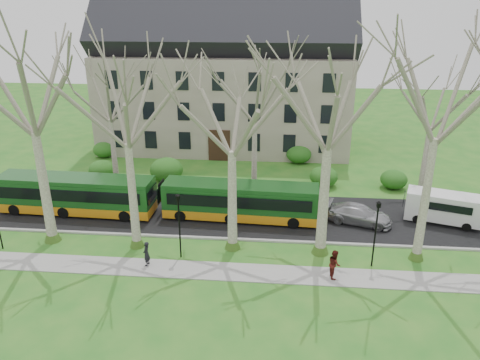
# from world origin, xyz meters

# --- Properties ---
(ground) EXTENTS (120.00, 120.00, 0.00)m
(ground) POSITION_xyz_m (0.00, 0.00, 0.00)
(ground) COLOR #246B1E
(ground) RESTS_ON ground
(sidewalk) EXTENTS (70.00, 2.00, 0.06)m
(sidewalk) POSITION_xyz_m (0.00, -2.50, 0.03)
(sidewalk) COLOR gray
(sidewalk) RESTS_ON ground
(road) EXTENTS (80.00, 8.00, 0.06)m
(road) POSITION_xyz_m (0.00, 5.50, 0.03)
(road) COLOR black
(road) RESTS_ON ground
(curb) EXTENTS (80.00, 0.25, 0.14)m
(curb) POSITION_xyz_m (0.00, 1.50, 0.07)
(curb) COLOR #A5A39E
(curb) RESTS_ON ground
(building) EXTENTS (26.50, 12.20, 16.00)m
(building) POSITION_xyz_m (-6.00, 24.00, 8.07)
(building) COLOR gray
(building) RESTS_ON ground
(tree_row_verge) EXTENTS (49.00, 7.00, 14.00)m
(tree_row_verge) POSITION_xyz_m (0.00, 0.30, 7.00)
(tree_row_verge) COLOR gray
(tree_row_verge) RESTS_ON ground
(tree_row_far) EXTENTS (33.00, 7.00, 12.00)m
(tree_row_far) POSITION_xyz_m (-1.33, 11.00, 6.00)
(tree_row_far) COLOR gray
(tree_row_far) RESTS_ON ground
(lamp_row) EXTENTS (36.22, 0.22, 4.30)m
(lamp_row) POSITION_xyz_m (-0.00, -1.00, 2.57)
(lamp_row) COLOR black
(lamp_row) RESTS_ON ground
(hedges) EXTENTS (30.60, 8.60, 2.00)m
(hedges) POSITION_xyz_m (-4.67, 14.00, 1.00)
(hedges) COLOR #2A5618
(hedges) RESTS_ON ground
(bus_lead) EXTENTS (11.97, 2.91, 2.97)m
(bus_lead) POSITION_xyz_m (-15.24, 4.78, 1.55)
(bus_lead) COLOR #144817
(bus_lead) RESTS_ON road
(bus_follow) EXTENTS (11.48, 2.93, 2.84)m
(bus_follow) POSITION_xyz_m (-2.69, 4.82, 1.48)
(bus_follow) COLOR #144817
(bus_follow) RESTS_ON road
(sedan) EXTENTS (5.09, 3.22, 1.37)m
(sedan) POSITION_xyz_m (6.02, 4.82, 0.75)
(sedan) COLOR #A1A0A5
(sedan) RESTS_ON road
(van_a) EXTENTS (5.49, 3.36, 2.26)m
(van_a) POSITION_xyz_m (12.11, 5.48, 1.19)
(van_a) COLOR silver
(van_a) RESTS_ON road
(pedestrian_a) EXTENTS (0.46, 0.63, 1.59)m
(pedestrian_a) POSITION_xyz_m (-7.86, -2.23, 0.86)
(pedestrian_a) COLOR black
(pedestrian_a) RESTS_ON sidewalk
(pedestrian_b) EXTENTS (0.76, 0.93, 1.76)m
(pedestrian_b) POSITION_xyz_m (3.52, -2.52, 0.94)
(pedestrian_b) COLOR #4F1512
(pedestrian_b) RESTS_ON sidewalk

